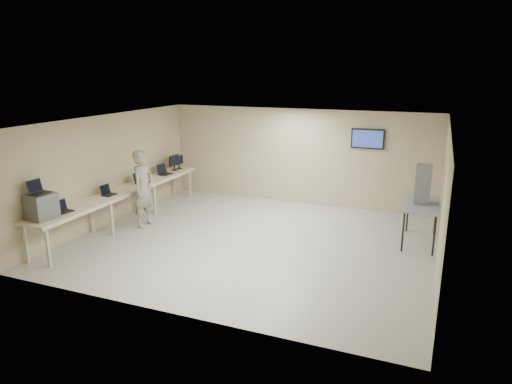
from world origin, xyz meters
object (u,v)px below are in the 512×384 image
at_px(equipment_box, 42,206).
at_px(side_table, 422,206).
at_px(soldier, 144,189).
at_px(workbench, 124,192).

height_order(equipment_box, side_table, equipment_box).
bearing_deg(equipment_box, side_table, 35.53).
bearing_deg(equipment_box, soldier, 82.35).
bearing_deg(soldier, workbench, 89.55).
relative_size(workbench, side_table, 3.78).
height_order(soldier, side_table, soldier).
bearing_deg(workbench, side_table, 10.87).
relative_size(soldier, side_table, 1.24).
distance_m(workbench, soldier, 0.63).
bearing_deg(equipment_box, workbench, 95.63).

